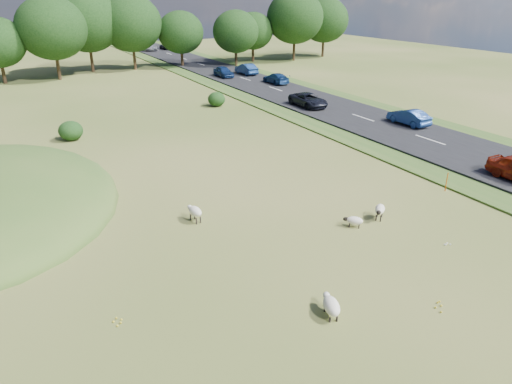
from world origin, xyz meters
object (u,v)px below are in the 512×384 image
car_2 (246,69)px  car_7 (409,117)px  sheep_0 (354,221)px  car_3 (223,72)px  sheep_3 (195,211)px  car_6 (276,78)px  sheep_2 (331,305)px  car_1 (148,47)px  sheep_1 (380,210)px  car_0 (308,100)px  marker_post (447,182)px  car_5 (166,46)px

car_2 → car_7: size_ratio=1.11×
sheep_0 → car_3: (12.77, 43.25, 0.59)m
sheep_0 → sheep_3: (-6.87, 4.44, 0.23)m
car_2 → car_6: (0.00, -8.26, -0.10)m
sheep_0 → sheep_2: (-5.30, -5.07, 0.10)m
car_1 → car_6: 44.31m
sheep_1 → car_0: car_0 is taller
sheep_1 → car_0: 25.13m
car_1 → car_7: bearing=-86.8°
marker_post → car_3: 42.58m
sheep_2 → car_6: bearing=-9.6°
car_2 → car_5: (0.00, 36.16, -0.12)m
sheep_1 → car_0: bearing=-156.4°
sheep_2 → car_7: 28.07m
marker_post → car_7: 14.49m
sheep_2 → car_6: (21.87, 40.47, 0.43)m
car_3 → car_5: bearing=84.1°
sheep_0 → sheep_3: sheep_3 is taller
marker_post → car_2: car_2 is taller
sheep_0 → car_1: (12.77, 79.55, 0.64)m
sheep_0 → car_1: 80.57m
sheep_3 → car_5: 78.94m
marker_post → sheep_0: (-7.85, -0.96, -0.23)m
sheep_2 → car_1: size_ratio=0.25×
sheep_0 → car_1: bearing=-54.9°
sheep_3 → car_5: (23.44, 75.38, 0.28)m
car_1 → car_2: (3.80, -35.88, -0.00)m
car_2 → sheep_3: bearing=59.1°
car_1 → car_2: 36.08m
sheep_2 → car_5: (21.87, 84.89, 0.41)m
sheep_0 → car_5: (16.57, 79.82, 0.51)m
sheep_3 → car_3: bearing=-36.5°
sheep_1 → car_3: size_ratio=0.26×
car_3 → car_7: 30.95m
car_3 → car_5: size_ratio=0.96×
car_1 → sheep_3: bearing=-104.7°
sheep_2 → car_3: bearing=-1.8°
car_2 → sheep_0: bearing=69.2°
sheep_2 → sheep_1: bearing=-35.3°
car_2 → car_3: (-3.80, -0.42, -0.04)m
sheep_3 → car_6: car_6 is taller
car_1 → marker_post: bearing=-93.6°
marker_post → car_7: car_7 is taller
marker_post → car_7: (8.71, 11.58, 0.33)m
car_0 → car_6: (3.80, 12.79, -0.02)m
sheep_0 → car_0: (12.77, 22.61, 0.55)m
car_3 → car_6: (3.80, -7.84, -0.06)m
sheep_0 → sheep_2: size_ratio=0.70×
sheep_2 → sheep_3: 9.64m
car_5 → car_7: bearing=90.0°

